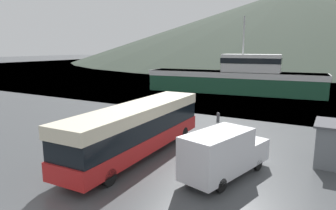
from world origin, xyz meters
TOP-DOWN VIEW (x-y plane):
  - water_surface at (0.00, 142.57)m, footprint 240.00×240.00m
  - hill_backdrop at (-15.24, 167.80)m, footprint 220.57×220.57m
  - tour_bus at (-1.07, 9.83)m, footprint 2.90×12.51m
  - delivery_van at (4.73, 9.24)m, footprint 3.37×6.12m
  - fishing_boat at (-3.51, 38.43)m, footprint 25.92×7.24m
  - storage_bin at (-6.13, 13.83)m, footprint 1.26×1.54m
  - small_boat at (-5.49, 45.11)m, footprint 6.05×6.95m
  - mooring_bollard at (0.27, 20.76)m, footprint 0.31×0.31m

SIDE VIEW (x-z plane):
  - water_surface at x=0.00m, z-range 0.00..0.00m
  - small_boat at x=-5.49m, z-range 0.00..0.80m
  - mooring_bollard at x=0.27m, z-range 0.04..0.84m
  - storage_bin at x=-6.13m, z-range 0.01..1.33m
  - delivery_van at x=4.73m, z-range 0.06..2.61m
  - tour_bus at x=-1.07m, z-range 0.21..3.39m
  - fishing_boat at x=-3.51m, z-range -3.26..7.79m
  - hill_backdrop at x=-15.24m, z-range 0.00..35.91m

